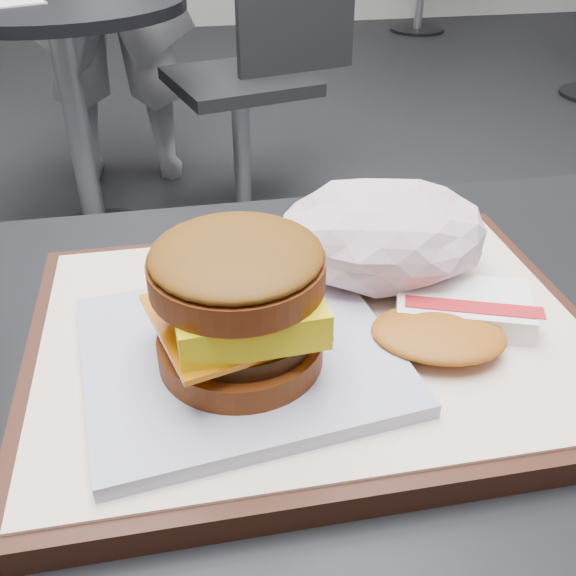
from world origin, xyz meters
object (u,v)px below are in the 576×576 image
(serving_tray, at_px, (313,339))
(neighbor_table, at_px, (68,75))
(crumpled_wrapper, at_px, (384,234))
(neighbor_chair, at_px, (259,64))
(breakfast_sandwich, at_px, (240,316))
(hash_brown, at_px, (452,318))

(serving_tray, xyz_separation_m, neighbor_table, (-0.35, 1.59, -0.23))
(crumpled_wrapper, bearing_deg, neighbor_chair, 84.84)
(neighbor_table, bearing_deg, breakfast_sandwich, -79.54)
(hash_brown, bearing_deg, serving_tray, 166.88)
(neighbor_table, bearing_deg, neighbor_chair, 16.22)
(hash_brown, height_order, neighbor_chair, neighbor_chair)
(neighbor_chair, bearing_deg, neighbor_table, -163.78)
(breakfast_sandwich, bearing_deg, hash_brown, 4.45)
(neighbor_table, relative_size, neighbor_chair, 0.85)
(breakfast_sandwich, distance_m, neighbor_table, 1.67)
(serving_tray, xyz_separation_m, hash_brown, (0.09, -0.02, 0.02))
(breakfast_sandwich, height_order, neighbor_chair, breakfast_sandwich)
(neighbor_chair, bearing_deg, serving_tray, -97.10)
(neighbor_table, distance_m, neighbor_chair, 0.60)
(breakfast_sandwich, relative_size, hash_brown, 1.59)
(neighbor_chair, bearing_deg, breakfast_sandwich, -98.64)
(crumpled_wrapper, height_order, neighbor_chair, neighbor_chair)
(hash_brown, relative_size, crumpled_wrapper, 0.85)
(breakfast_sandwich, distance_m, crumpled_wrapper, 0.15)
(serving_tray, bearing_deg, crumpled_wrapper, 41.09)
(neighbor_table, bearing_deg, crumpled_wrapper, -74.76)
(breakfast_sandwich, bearing_deg, serving_tray, 31.21)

